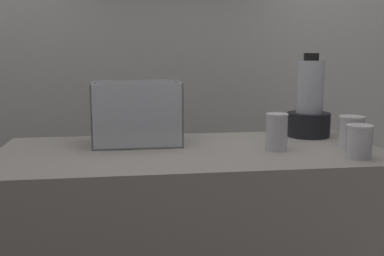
% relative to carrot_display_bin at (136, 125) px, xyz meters
% --- Properties ---
extents(back_wall_unit, '(2.60, 0.24, 2.50)m').
position_rel_carrot_display_bin_xyz_m(back_wall_unit, '(0.20, 0.63, 0.29)').
color(back_wall_unit, silver).
rests_on(back_wall_unit, ground_plane).
extents(carrot_display_bin, '(0.33, 0.23, 0.24)m').
position_rel_carrot_display_bin_xyz_m(carrot_display_bin, '(0.00, 0.00, 0.00)').
color(carrot_display_bin, white).
rests_on(carrot_display_bin, counter).
extents(blender_pitcher, '(0.18, 0.18, 0.35)m').
position_rel_carrot_display_bin_xyz_m(blender_pitcher, '(0.72, 0.05, 0.05)').
color(blender_pitcher, black).
rests_on(blender_pitcher, counter).
extents(juice_cup_pomegranate_far_left, '(0.08, 0.08, 0.13)m').
position_rel_carrot_display_bin_xyz_m(juice_cup_pomegranate_far_left, '(0.50, -0.19, -0.02)').
color(juice_cup_pomegranate_far_left, white).
rests_on(juice_cup_pomegranate_far_left, counter).
extents(juice_cup_mango_left, '(0.09, 0.09, 0.11)m').
position_rel_carrot_display_bin_xyz_m(juice_cup_mango_left, '(0.73, -0.35, -0.02)').
color(juice_cup_mango_left, white).
rests_on(juice_cup_mango_left, counter).
extents(juice_cup_orange_middle, '(0.09, 0.09, 0.12)m').
position_rel_carrot_display_bin_xyz_m(juice_cup_orange_middle, '(0.79, -0.19, -0.02)').
color(juice_cup_orange_middle, white).
rests_on(juice_cup_orange_middle, counter).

